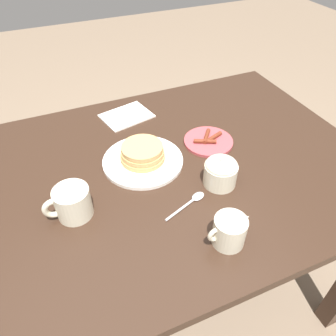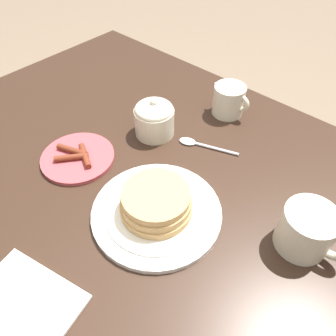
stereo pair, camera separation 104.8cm
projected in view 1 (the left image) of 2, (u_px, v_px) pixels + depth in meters
ground_plane at (165, 289)px, 1.55m from camera, size 8.00×8.00×0.00m
dining_table at (164, 194)px, 1.12m from camera, size 1.32×0.93×0.77m
pancake_plate at (143, 157)px, 1.04m from camera, size 0.26×0.26×0.07m
side_plate_bacon at (208, 141)px, 1.13m from camera, size 0.17×0.17×0.02m
coffee_mug at (72, 203)px, 0.86m from camera, size 0.13×0.10×0.09m
creamer_pitcher at (230, 231)px, 0.80m from camera, size 0.12×0.08×0.09m
sugar_bowl at (221, 171)px, 0.95m from camera, size 0.10×0.10×0.10m
napkin at (127, 116)px, 1.25m from camera, size 0.20×0.17×0.01m
spoon at (192, 201)px, 0.92m from camera, size 0.14×0.07×0.01m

